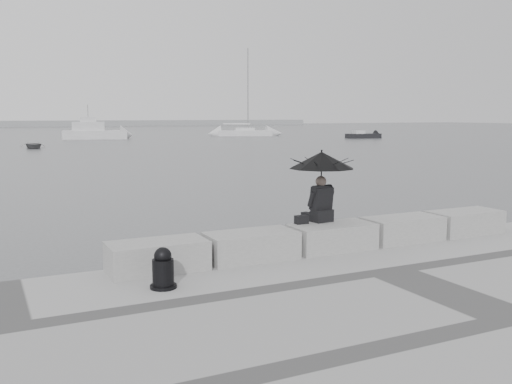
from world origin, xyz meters
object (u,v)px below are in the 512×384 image
sailboat_right (245,132)px  motor_cruiser (95,132)px  seated_person (322,169)px  mooring_bollard (163,271)px  dinghy (33,145)px  small_motorboat (363,136)px

sailboat_right → motor_cruiser: size_ratio=1.55×
seated_person → mooring_bollard: seated_person is taller
seated_person → motor_cruiser: bearing=76.6°
mooring_bollard → motor_cruiser: bearing=80.5°
sailboat_right → dinghy: 37.37m
seated_person → dinghy: seated_person is taller
seated_person → mooring_bollard: bearing=-166.7°
seated_person → mooring_bollard: (-3.55, -1.28, -1.26)m
seated_person → dinghy: 47.56m
seated_person → sailboat_right: (29.95, 68.09, -1.51)m
mooring_bollard → dinghy: 48.85m
motor_cruiser → dinghy: bearing=-105.3°
mooring_bollard → dinghy: mooring_bollard is taller
seated_person → motor_cruiser: motor_cruiser is taller
small_motorboat → dinghy: (-41.90, -5.86, -0.04)m
motor_cruiser → small_motorboat: bearing=-10.4°
seated_person → sailboat_right: sailboat_right is taller
motor_cruiser → small_motorboat: size_ratio=1.71×
small_motorboat → dinghy: bearing=-165.2°
motor_cruiser → dinghy: (-9.02, -18.52, -0.61)m
mooring_bollard → dinghy: (2.30, 48.80, -0.48)m
sailboat_right → dinghy: bearing=-130.1°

